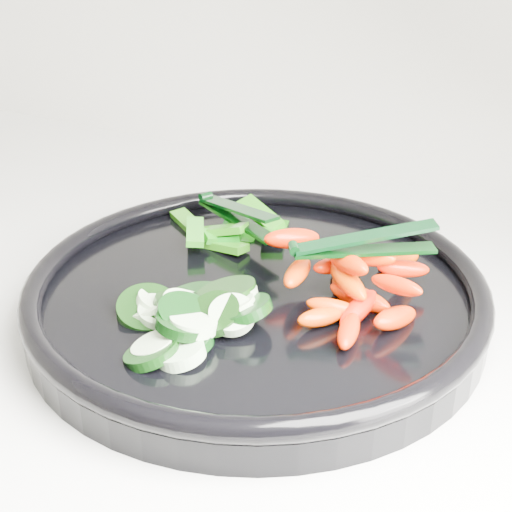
% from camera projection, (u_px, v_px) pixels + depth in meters
% --- Properties ---
extents(veggie_tray, '(0.45, 0.45, 0.04)m').
position_uv_depth(veggie_tray, '(256.00, 293.00, 0.58)').
color(veggie_tray, black).
rests_on(veggie_tray, counter).
extents(cucumber_pile, '(0.13, 0.13, 0.04)m').
position_uv_depth(cucumber_pile, '(185.00, 314.00, 0.53)').
color(cucumber_pile, black).
rests_on(cucumber_pile, veggie_tray).
extents(carrot_pile, '(0.15, 0.17, 0.06)m').
position_uv_depth(carrot_pile, '(352.00, 280.00, 0.56)').
color(carrot_pile, red).
rests_on(carrot_pile, veggie_tray).
extents(pepper_pile, '(0.13, 0.11, 0.03)m').
position_uv_depth(pepper_pile, '(233.00, 230.00, 0.66)').
color(pepper_pile, '#09630D').
rests_on(pepper_pile, veggie_tray).
extents(tong_carrot, '(0.10, 0.07, 0.02)m').
position_uv_depth(tong_carrot, '(360.00, 244.00, 0.54)').
color(tong_carrot, black).
rests_on(tong_carrot, carrot_pile).
extents(tong_pepper, '(0.11, 0.06, 0.02)m').
position_uv_depth(tong_pepper, '(235.00, 213.00, 0.65)').
color(tong_pepper, black).
rests_on(tong_pepper, pepper_pile).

